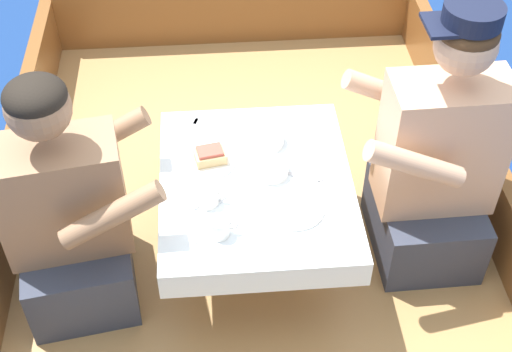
% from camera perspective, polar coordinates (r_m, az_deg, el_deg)
% --- Properties ---
extents(ground_plane, '(60.00, 60.00, 0.00)m').
position_cam_1_polar(ground_plane, '(2.98, 0.00, -10.72)').
color(ground_plane, navy).
extents(boat_deck, '(1.91, 3.04, 0.34)m').
position_cam_1_polar(boat_deck, '(2.85, 0.00, -8.78)').
color(boat_deck, '#A87F4C').
rests_on(boat_deck, ground_plane).
extents(gunwale_starboard, '(0.06, 3.04, 0.28)m').
position_cam_1_polar(gunwale_starboard, '(2.81, 19.17, -3.29)').
color(gunwale_starboard, brown).
rests_on(gunwale_starboard, boat_deck).
extents(bow_coaming, '(1.79, 0.06, 0.33)m').
position_cam_1_polar(bow_coaming, '(3.75, -1.85, 12.95)').
color(bow_coaming, brown).
rests_on(bow_coaming, boat_deck).
extents(cockpit_table, '(0.65, 0.78, 0.42)m').
position_cam_1_polar(cockpit_table, '(2.44, 0.00, -1.08)').
color(cockpit_table, '#B2B2B7').
rests_on(cockpit_table, boat_deck).
extents(person_port, '(0.57, 0.51, 0.93)m').
position_cam_1_polar(person_port, '(2.44, -14.69, -3.24)').
color(person_port, '#333847').
rests_on(person_port, boat_deck).
extents(person_starboard, '(0.53, 0.45, 1.04)m').
position_cam_1_polar(person_starboard, '(2.54, 14.14, 0.84)').
color(person_starboard, '#333847').
rests_on(person_starboard, boat_deck).
extents(plate_sandwich, '(0.18, 0.18, 0.01)m').
position_cam_1_polar(plate_sandwich, '(2.47, -3.67, 1.21)').
color(plate_sandwich, white).
rests_on(plate_sandwich, cockpit_table).
extents(plate_bread, '(0.20, 0.20, 0.01)m').
position_cam_1_polar(plate_bread, '(2.31, 3.12, -2.58)').
color(plate_bread, white).
rests_on(plate_bread, cockpit_table).
extents(sandwich, '(0.12, 0.09, 0.05)m').
position_cam_1_polar(sandwich, '(2.46, -3.70, 1.68)').
color(sandwich, tan).
rests_on(sandwich, plate_sandwich).
extents(bowl_port_near, '(0.12, 0.12, 0.04)m').
position_cam_1_polar(bowl_port_near, '(2.42, 1.20, 0.63)').
color(bowl_port_near, white).
rests_on(bowl_port_near, cockpit_table).
extents(bowl_starboard_near, '(0.13, 0.13, 0.04)m').
position_cam_1_polar(bowl_starboard_near, '(2.53, 0.80, 3.05)').
color(bowl_starboard_near, white).
rests_on(bowl_starboard_near, cockpit_table).
extents(coffee_cup_port, '(0.10, 0.07, 0.06)m').
position_cam_1_polar(coffee_cup_port, '(2.31, -3.88, -1.64)').
color(coffee_cup_port, white).
rests_on(coffee_cup_port, cockpit_table).
extents(coffee_cup_starboard, '(0.09, 0.07, 0.07)m').
position_cam_1_polar(coffee_cup_starboard, '(2.22, -2.94, -4.10)').
color(coffee_cup_starboard, white).
rests_on(coffee_cup_starboard, cockpit_table).
extents(utensil_spoon_center, '(0.16, 0.08, 0.01)m').
position_cam_1_polar(utensil_spoon_center, '(2.43, 2.62, 0.21)').
color(utensil_spoon_center, silver).
rests_on(utensil_spoon_center, cockpit_table).
extents(utensil_knife_port, '(0.05, 0.17, 0.00)m').
position_cam_1_polar(utensil_knife_port, '(2.60, 3.56, 3.72)').
color(utensil_knife_port, silver).
rests_on(utensil_knife_port, cockpit_table).
extents(utensil_spoon_port, '(0.04, 0.17, 0.01)m').
position_cam_1_polar(utensil_spoon_port, '(2.30, -5.03, -3.26)').
color(utensil_spoon_port, silver).
rests_on(utensil_spoon_port, cockpit_table).
extents(utensil_fork_starboard, '(0.07, 0.17, 0.00)m').
position_cam_1_polar(utensil_fork_starboard, '(2.61, -5.19, 3.68)').
color(utensil_fork_starboard, silver).
rests_on(utensil_fork_starboard, cockpit_table).
extents(utensil_spoon_starboard, '(0.05, 0.17, 0.01)m').
position_cam_1_polar(utensil_spoon_starboard, '(2.39, 5.34, -0.94)').
color(utensil_spoon_starboard, silver).
rests_on(utensil_spoon_starboard, cockpit_table).
extents(utensil_knife_starboard, '(0.13, 0.13, 0.00)m').
position_cam_1_polar(utensil_knife_starboard, '(2.38, -1.71, -0.98)').
color(utensil_knife_starboard, silver).
rests_on(utensil_knife_starboard, cockpit_table).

